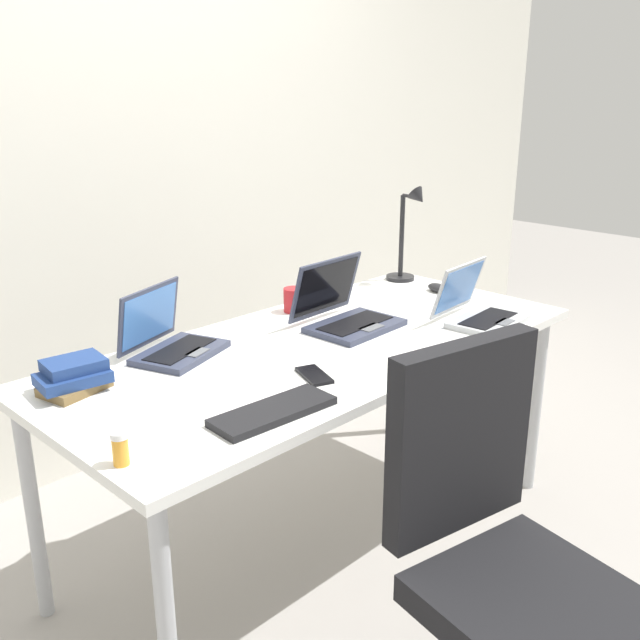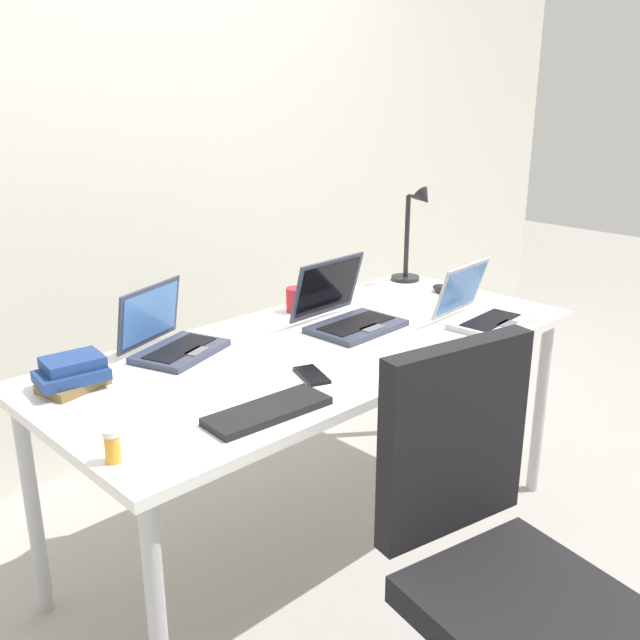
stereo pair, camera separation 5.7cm
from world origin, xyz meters
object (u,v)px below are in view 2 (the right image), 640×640
at_px(laptop_near_lamp, 347,314).
at_px(office_chair, 496,594).
at_px(laptop_center, 171,340).
at_px(external_keyboard, 268,411).
at_px(desk_lamp, 413,235).
at_px(computer_mouse, 442,289).
at_px(cell_phone, 312,375).
at_px(coffee_mug, 297,300).
at_px(book_stack, 72,374).
at_px(pill_bottle, 112,445).
at_px(laptop_back_right, 481,312).

relative_size(laptop_near_lamp, office_chair, 0.33).
height_order(laptop_center, office_chair, office_chair).
bearing_deg(external_keyboard, laptop_center, 86.59).
bearing_deg(desk_lamp, computer_mouse, -103.29).
relative_size(computer_mouse, cell_phone, 0.71).
relative_size(laptop_near_lamp, coffee_mug, 2.85).
bearing_deg(coffee_mug, laptop_center, -175.57).
bearing_deg(book_stack, laptop_center, 7.81).
height_order(laptop_near_lamp, laptop_center, laptop_near_lamp).
bearing_deg(coffee_mug, office_chair, -109.81).
bearing_deg(book_stack, laptop_near_lamp, -9.73).
relative_size(desk_lamp, pill_bottle, 5.07).
xyz_separation_m(laptop_center, office_chair, (0.15, -1.10, -0.39)).
bearing_deg(coffee_mug, laptop_back_right, -56.25).
distance_m(desk_lamp, laptop_near_lamp, 0.67).
height_order(desk_lamp, laptop_near_lamp, desk_lamp).
relative_size(laptop_back_right, office_chair, 0.30).
relative_size(desk_lamp, laptop_back_right, 1.35).
height_order(cell_phone, pill_bottle, pill_bottle).
xyz_separation_m(laptop_near_lamp, office_chair, (-0.42, -0.89, -0.39)).
xyz_separation_m(laptop_near_lamp, pill_bottle, (-1.03, -0.28, -0.01)).
relative_size(laptop_center, computer_mouse, 3.50).
distance_m(laptop_near_lamp, cell_phone, 0.46).
bearing_deg(desk_lamp, laptop_near_lamp, -160.45).
relative_size(computer_mouse, office_chair, 0.10).
relative_size(laptop_back_right, pill_bottle, 3.74).
relative_size(laptop_back_right, external_keyboard, 0.90).
bearing_deg(book_stack, laptop_back_right, -19.70).
xyz_separation_m(laptop_center, coffee_mug, (0.56, 0.04, 0.00)).
distance_m(laptop_near_lamp, office_chair, 1.06).
height_order(book_stack, office_chair, office_chair).
xyz_separation_m(desk_lamp, laptop_center, (-1.19, -0.01, -0.15)).
distance_m(external_keyboard, office_chair, 0.69).
bearing_deg(pill_bottle, office_chair, -44.87).
relative_size(desk_lamp, computer_mouse, 4.17).
bearing_deg(laptop_back_right, computer_mouse, 56.70).
distance_m(desk_lamp, office_chair, 1.61).
relative_size(desk_lamp, external_keyboard, 1.21).
distance_m(desk_lamp, computer_mouse, 0.27).
height_order(desk_lamp, office_chair, desk_lamp).
height_order(laptop_near_lamp, external_keyboard, laptop_near_lamp).
distance_m(computer_mouse, book_stack, 1.49).
height_order(cell_phone, book_stack, book_stack).
xyz_separation_m(laptop_center, laptop_back_right, (0.93, -0.50, -0.00)).
distance_m(cell_phone, coffee_mug, 0.62).
relative_size(laptop_center, external_keyboard, 1.02).
distance_m(laptop_back_right, external_keyboard, 0.99).
bearing_deg(laptop_back_right, office_chair, -142.48).
bearing_deg(coffee_mug, pill_bottle, -152.68).
height_order(cell_phone, office_chair, office_chair).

